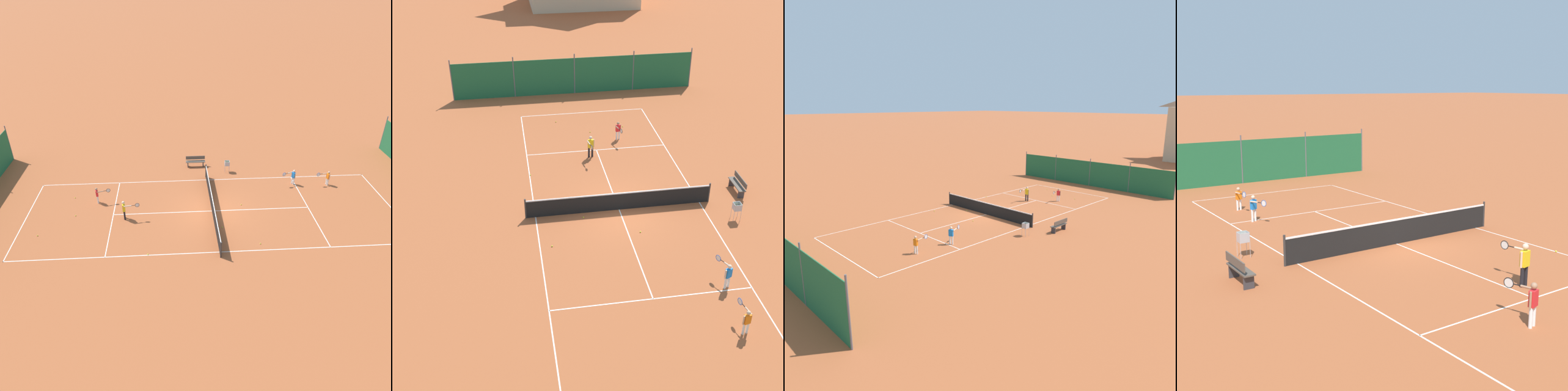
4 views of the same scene
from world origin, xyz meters
TOP-DOWN VIEW (x-y plane):
  - ground_plane at (0.00, 0.00)m, footprint 600.00×600.00m
  - court_line_markings at (0.00, 0.00)m, footprint 8.25×23.85m
  - tennis_net at (0.00, 0.00)m, footprint 9.18×0.08m
  - windscreen_fence_far at (-0.00, 15.50)m, footprint 17.28×0.08m
  - player_near_service at (1.53, 7.53)m, footprint 0.38×1.01m
  - player_near_baseline at (2.81, -8.63)m, footprint 0.37×0.98m
  - player_far_baseline at (-0.48, 5.57)m, footprint 0.44×1.10m
  - player_far_service at (3.06, -6.17)m, footprint 0.41×1.01m
  - tennis_ball_alley_right at (2.20, 9.26)m, footprint 0.07×0.07m
  - tennis_ball_service_box at (-4.06, 4.03)m, footprint 0.07×0.07m
  - tennis_ball_far_corner at (-3.56, -2.44)m, footprint 0.07×0.07m
  - tennis_ball_mid_court at (-1.84, -0.43)m, footprint 0.07×0.07m
  - tennis_ball_near_corner at (0.02, 8.80)m, footprint 0.07×0.07m
  - tennis_ball_by_net_left at (0.57, -2.02)m, footprint 0.07×0.07m
  - tennis_ball_alley_left at (-1.92, 10.66)m, footprint 0.07×0.07m
  - ball_hopper at (5.30, -1.70)m, footprint 0.36×0.36m
  - courtside_bench at (6.34, 0.66)m, footprint 0.36×1.50m

SIDE VIEW (x-z plane):
  - ground_plane at x=0.00m, z-range 0.00..0.00m
  - court_line_markings at x=0.00m, z-range 0.00..0.01m
  - tennis_ball_alley_right at x=2.20m, z-range 0.00..0.07m
  - tennis_ball_service_box at x=-4.06m, z-range 0.00..0.07m
  - tennis_ball_far_corner at x=-3.56m, z-range 0.00..0.07m
  - tennis_ball_mid_court at x=-1.84m, z-range 0.00..0.07m
  - tennis_ball_near_corner at x=0.02m, z-range 0.00..0.07m
  - tennis_ball_by_net_left at x=0.57m, z-range 0.00..0.07m
  - tennis_ball_alley_left at x=-1.92m, z-range 0.00..0.07m
  - courtside_bench at x=6.34m, z-range 0.03..0.87m
  - tennis_net at x=0.00m, z-range -0.03..1.03m
  - player_near_baseline at x=2.81m, z-range 0.10..1.20m
  - ball_hopper at x=5.30m, z-range 0.21..1.10m
  - player_near_service at x=1.53m, z-range 0.10..1.25m
  - player_far_service at x=3.06m, z-range 0.10..1.26m
  - player_far_baseline at x=-0.48m, z-range 0.11..1.42m
  - windscreen_fence_far at x=0.00m, z-range -0.14..2.76m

